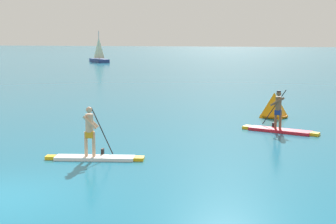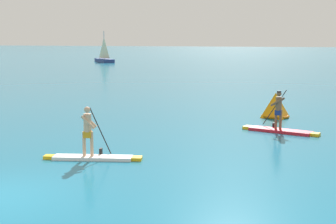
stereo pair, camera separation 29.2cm
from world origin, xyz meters
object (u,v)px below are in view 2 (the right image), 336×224
(paddleboarder_mid_center, at_px, (92,148))
(sailboat_left_horizon, at_px, (104,59))
(paddleboarder_far_right, at_px, (279,124))
(race_marker_buoy, at_px, (275,106))

(paddleboarder_mid_center, height_order, sailboat_left_horizon, sailboat_left_horizon)
(paddleboarder_mid_center, relative_size, paddleboarder_far_right, 0.99)
(paddleboarder_far_right, bearing_deg, paddleboarder_mid_center, 66.32)
(sailboat_left_horizon, bearing_deg, paddleboarder_mid_center, 164.86)
(paddleboarder_mid_center, xyz_separation_m, sailboat_left_horizon, (-27.92, 61.45, 0.15))
(paddleboarder_far_right, bearing_deg, sailboat_left_horizon, -42.75)
(race_marker_buoy, bearing_deg, sailboat_left_horizon, 123.06)
(paddleboarder_mid_center, height_order, race_marker_buoy, paddleboarder_mid_center)
(paddleboarder_mid_center, relative_size, sailboat_left_horizon, 0.55)
(paddleboarder_mid_center, bearing_deg, sailboat_left_horizon, 101.15)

